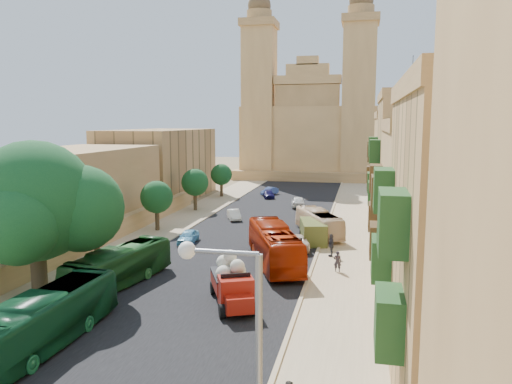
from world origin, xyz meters
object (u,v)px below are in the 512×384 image
at_px(bus_red_east, 274,245).
at_px(church, 310,130).
at_px(street_tree_d, 221,175).
at_px(pedestrian_c, 331,245).
at_px(bus_green_south, 47,319).
at_px(bus_green_north, 119,266).
at_px(car_white_a, 234,215).
at_px(street_tree_c, 195,183).
at_px(olive_pickup, 313,232).
at_px(streetlamp, 240,363).
at_px(street_tree_a, 96,227).
at_px(pedestrian_a, 338,262).
at_px(car_cream, 296,241).
at_px(car_blue_a, 188,237).
at_px(red_truck, 232,282).
at_px(ficus_tree, 36,205).
at_px(bus_cream_east, 319,223).
at_px(car_dkblue, 269,194).
at_px(car_white_b, 298,202).
at_px(street_tree_b, 157,197).
at_px(car_blue_b, 270,191).

bearing_deg(bus_red_east, church, -106.84).
bearing_deg(street_tree_d, pedestrian_c, -59.20).
distance_m(bus_green_south, bus_green_north, 9.35).
bearing_deg(bus_green_north, bus_red_east, 47.55).
bearing_deg(car_white_a, street_tree_c, 118.79).
bearing_deg(olive_pickup, streetlamp, -87.51).
distance_m(street_tree_a, olive_pickup, 19.25).
xyz_separation_m(olive_pickup, pedestrian_a, (2.70, -8.90, -0.18)).
height_order(church, bus_red_east, church).
xyz_separation_m(bus_green_south, pedestrian_a, (13.55, 15.55, -0.62)).
bearing_deg(car_cream, car_white_a, -63.48).
xyz_separation_m(bus_green_north, car_blue_a, (0.51, 12.39, -0.72)).
relative_size(red_truck, bus_green_south, 0.58).
xyz_separation_m(bus_red_east, car_white_a, (-7.65, 16.83, -0.96)).
relative_size(ficus_tree, pedestrian_c, 5.25).
relative_size(olive_pickup, bus_cream_east, 0.57).
distance_m(car_dkblue, car_white_b, 8.85).
distance_m(church, bus_cream_east, 54.42).
distance_m(streetlamp, car_blue_a, 34.19).
xyz_separation_m(streetlamp, car_dkblue, (-10.52, 59.98, -4.66)).
height_order(street_tree_a, street_tree_d, street_tree_d).
distance_m(car_blue_a, pedestrian_a, 15.23).
bearing_deg(street_tree_b, olive_pickup, -6.45).
relative_size(street_tree_b, bus_green_north, 0.54).
height_order(street_tree_b, car_dkblue, street_tree_b).
height_order(car_cream, car_white_b, car_white_b).
relative_size(olive_pickup, car_blue_a, 1.43).
bearing_deg(street_tree_b, pedestrian_a, -29.55).
bearing_deg(car_white_a, car_dkblue, 64.16).
bearing_deg(olive_pickup, street_tree_b, 173.55).
bearing_deg(ficus_tree, bus_red_east, 37.15).
xyz_separation_m(church, car_white_b, (2.46, -37.75, -8.79)).
bearing_deg(street_tree_a, ficus_tree, -85.79).
distance_m(ficus_tree, olive_pickup, 24.48).
relative_size(red_truck, car_blue_a, 1.63).
bearing_deg(car_blue_a, bus_cream_east, 22.72).
xyz_separation_m(street_tree_c, pedestrian_c, (18.21, -18.56, -2.57)).
distance_m(ficus_tree, red_truck, 13.23).
height_order(red_truck, bus_green_south, red_truck).
xyz_separation_m(street_tree_d, car_cream, (15.00, -28.54, -2.62)).
bearing_deg(car_white_a, car_blue_b, 65.87).
relative_size(street_tree_d, car_blue_a, 1.37).
height_order(bus_green_north, car_blue_b, bus_green_north).
xyz_separation_m(church, car_blue_b, (-3.24, -27.47, -8.94)).
height_order(bus_green_south, car_white_a, bus_green_south).
height_order(street_tree_b, car_white_b, street_tree_b).
xyz_separation_m(red_truck, car_white_b, (-0.52, 35.74, -0.69)).
distance_m(street_tree_b, pedestrian_c, 19.52).
height_order(bus_red_east, car_blue_b, bus_red_east).
distance_m(car_white_a, car_dkblue, 17.01).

